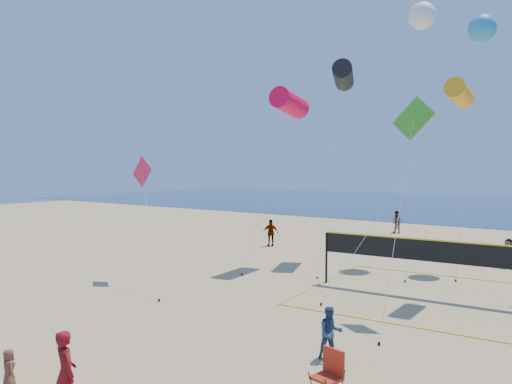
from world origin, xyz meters
The scene contains 15 objects.
woman centered at (-0.65, -2.26, 0.92)m, with size 0.67×0.44×1.85m, color maroon.
toddler centered at (-1.62, -2.97, 1.02)m, with size 0.41×0.27×0.84m, color brown.
bystander_a centered at (2.46, 3.86, 0.72)m, with size 0.70×0.55×1.44m, color navy.
far_person_0 centered at (-9.79, 18.99, 0.88)m, with size 1.03×0.43×1.76m, color gray.
far_person_1 centered at (4.27, 20.46, 0.76)m, with size 1.41×0.45×1.52m, color gray.
far_person_3 centered at (-5.18, 30.05, 0.88)m, with size 0.86×0.67×1.76m, color gray.
camp_chair centered at (3.53, 1.75, 0.63)m, with size 0.70×0.83×1.24m.
volleyball_net centered at (2.44, 12.09, 1.61)m, with size 9.34×9.20×2.35m.
kite_0 centered at (-5.54, 14.50, 8.67)m, with size 1.44×5.25×9.43m.
kite_1 centered at (-4.09, 17.97, 10.49)m, with size 2.59×7.20×11.22m.
kite_2 centered at (3.49, 12.95, 8.24)m, with size 4.23×5.64×8.79m.
kite_3 centered at (-9.27, 7.54, 4.79)m, with size 4.59×2.71×5.82m.
kite_4 centered at (2.79, 9.35, 6.64)m, with size 1.58×4.12×7.80m.
kite_6 centered at (-0.39, 20.28, 13.75)m, with size 2.42×7.31×14.51m.
kite_7 centered at (2.72, 20.58, 12.63)m, with size 1.91×6.12×13.36m.
Camera 1 is at (8.69, -8.30, 5.32)m, focal length 35.00 mm.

